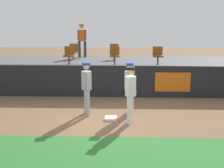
# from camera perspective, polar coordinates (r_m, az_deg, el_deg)

# --- Properties ---
(ground_plane) EXTENTS (60.00, 60.00, 0.00)m
(ground_plane) POSITION_cam_1_polar(r_m,az_deg,el_deg) (9.80, -0.73, -7.08)
(ground_plane) COLOR brown
(grass_foreground_strip) EXTENTS (18.00, 2.80, 0.01)m
(grass_foreground_strip) POSITION_cam_1_polar(r_m,az_deg,el_deg) (7.21, -1.88, -14.16)
(grass_foreground_strip) COLOR #2D722D
(grass_foreground_strip) RESTS_ON ground_plane
(first_base) EXTENTS (0.40, 0.40, 0.08)m
(first_base) POSITION_cam_1_polar(r_m,az_deg,el_deg) (9.91, -0.22, -6.61)
(first_base) COLOR white
(first_base) RESTS_ON ground_plane
(player_fielder_home) EXTENTS (0.43, 0.54, 1.80)m
(player_fielder_home) POSITION_cam_1_polar(r_m,az_deg,el_deg) (9.40, 3.61, -1.32)
(player_fielder_home) COLOR white
(player_fielder_home) RESTS_ON ground_plane
(player_runner_visitor) EXTENTS (0.43, 0.50, 1.83)m
(player_runner_visitor) POSITION_cam_1_polar(r_m,az_deg,el_deg) (10.24, -4.90, -0.16)
(player_runner_visitor) COLOR #9EA3AD
(player_runner_visitor) RESTS_ON ground_plane
(player_coach_visitor) EXTENTS (0.35, 0.51, 1.82)m
(player_coach_visitor) POSITION_cam_1_polar(r_m,az_deg,el_deg) (10.28, 3.35, -0.13)
(player_coach_visitor) COLOR #9EA3AD
(player_coach_visitor) RESTS_ON ground_plane
(field_wall) EXTENTS (18.00, 0.26, 1.37)m
(field_wall) POSITION_cam_1_polar(r_m,az_deg,el_deg) (12.83, 0.07, 0.56)
(field_wall) COLOR black
(field_wall) RESTS_ON ground_plane
(bleacher_platform) EXTENTS (18.00, 4.80, 1.22)m
(bleacher_platform) POSITION_cam_1_polar(r_m,az_deg,el_deg) (15.37, 0.37, 2.12)
(bleacher_platform) COLOR #59595E
(bleacher_platform) RESTS_ON ground_plane
(seat_back_center) EXTENTS (0.44, 0.44, 0.84)m
(seat_back_center) POSITION_cam_1_polar(r_m,az_deg,el_deg) (15.90, 0.39, 6.37)
(seat_back_center) COLOR #4C4C51
(seat_back_center) RESTS_ON bleacher_platform
(seat_front_left) EXTENTS (0.47, 0.44, 0.84)m
(seat_front_left) POSITION_cam_1_polar(r_m,az_deg,el_deg) (14.33, -8.21, 5.69)
(seat_front_left) COLOR #4C4C51
(seat_front_left) RESTS_ON bleacher_platform
(seat_back_left) EXTENTS (0.45, 0.44, 0.84)m
(seat_back_left) POSITION_cam_1_polar(r_m,az_deg,el_deg) (16.11, -7.37, 6.35)
(seat_back_left) COLOR #4C4C51
(seat_back_left) RESTS_ON bleacher_platform
(seat_front_center) EXTENTS (0.45, 0.44, 0.84)m
(seat_front_center) POSITION_cam_1_polar(r_m,az_deg,el_deg) (14.11, 0.53, 5.71)
(seat_front_center) COLOR #4C4C51
(seat_front_center) RESTS_ON bleacher_platform
(seat_front_right) EXTENTS (0.47, 0.44, 0.84)m
(seat_front_right) POSITION_cam_1_polar(r_m,az_deg,el_deg) (14.19, 8.77, 5.62)
(seat_front_right) COLOR #4C4C51
(seat_front_right) RESTS_ON bleacher_platform
(spectator_hooded) EXTENTS (0.52, 0.38, 1.85)m
(spectator_hooded) POSITION_cam_1_polar(r_m,az_deg,el_deg) (17.19, -5.77, 8.72)
(spectator_hooded) COLOR #33384C
(spectator_hooded) RESTS_ON bleacher_platform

